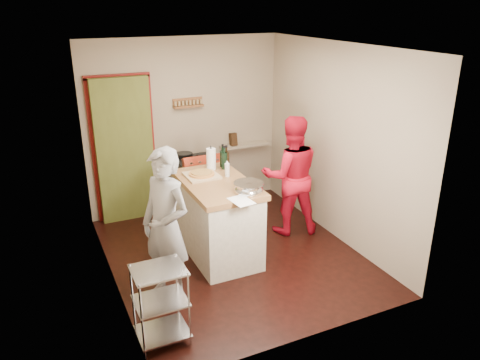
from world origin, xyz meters
name	(u,v)px	position (x,y,z in m)	size (l,w,h in m)	color
floor	(233,254)	(0.00, 0.00, 0.00)	(3.50, 3.50, 0.00)	black
back_wall	(144,141)	(-0.64, 1.78, 1.13)	(3.00, 0.44, 2.60)	gray
left_wall	(104,178)	(-1.50, 0.00, 1.30)	(0.04, 3.50, 2.60)	gray
right_wall	(336,144)	(1.50, 0.00, 1.30)	(0.04, 3.50, 2.60)	gray
ceiling	(232,45)	(0.00, 0.00, 2.61)	(3.00, 3.50, 0.02)	white
stove	(197,185)	(0.05, 1.42, 0.45)	(0.60, 0.63, 1.00)	black
wire_shelving	(161,302)	(-1.28, -1.20, 0.44)	(0.48, 0.40, 0.80)	silver
island	(218,217)	(-0.16, 0.10, 0.52)	(0.78, 1.48, 1.31)	beige
person_stripe	(166,227)	(-1.00, -0.52, 0.85)	(0.62, 0.41, 1.70)	silver
person_red	(291,176)	(1.00, 0.29, 0.83)	(0.81, 0.63, 1.66)	red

